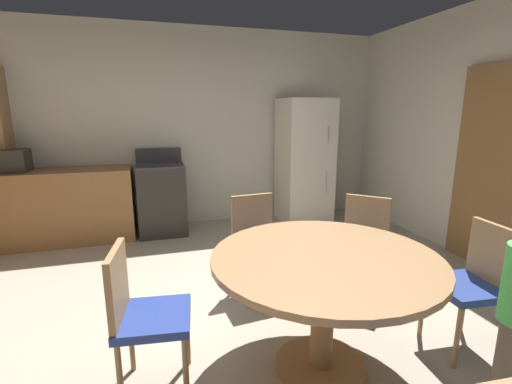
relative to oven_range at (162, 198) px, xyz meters
name	(u,v)px	position (x,y,z in m)	size (l,w,h in m)	color
ground_plane	(241,328)	(0.46, -2.42, -0.47)	(14.00, 14.00, 0.00)	#A89E89
wall_back	(191,129)	(0.46, 0.40, 0.88)	(5.78, 0.12, 2.70)	beige
kitchen_counter	(57,207)	(-1.24, 0.00, -0.02)	(1.78, 0.60, 0.90)	olive
oven_range	(162,198)	(0.00, 0.00, 0.00)	(0.60, 0.60, 1.10)	#2D2B28
refrigerator	(304,162)	(2.00, -0.05, 0.41)	(0.68, 0.68, 1.76)	silver
microwave	(7,161)	(-1.70, 0.00, 0.56)	(0.44, 0.32, 0.26)	#2D2B28
door_panelled	(491,169)	(3.15, -2.02, 0.55)	(0.05, 0.84, 2.04)	olive
dining_table	(324,278)	(0.84, -2.96, 0.15)	(1.35, 1.35, 0.76)	#9E754C
chair_west	(141,311)	(-0.21, -2.83, 0.03)	(0.45, 0.45, 0.87)	#9E754C
chair_north	(257,238)	(0.74, -1.90, 0.03)	(0.44, 0.44, 0.87)	#9E754C
chair_east	(475,279)	(1.90, -3.06, 0.03)	(0.43, 0.43, 0.87)	#9E754C
chair_northeast	(363,240)	(1.60, -2.21, 0.03)	(0.57, 0.57, 0.87)	#9E754C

